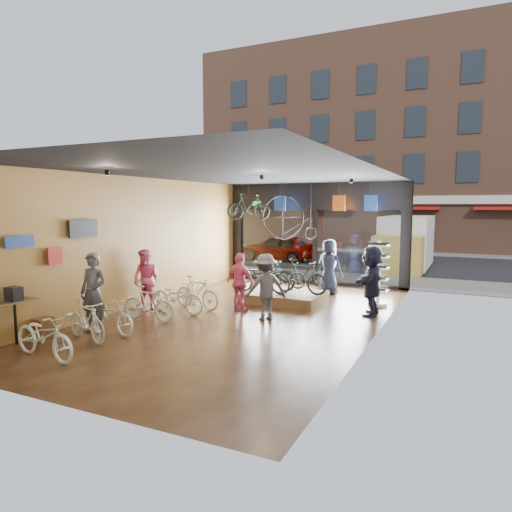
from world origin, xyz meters
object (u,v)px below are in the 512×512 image
Objects in this scene: customer_0 at (93,293)px; customer_5 at (372,281)px; floor_bike_4 at (177,297)px; display_bike_left at (262,277)px; box_truck at (404,244)px; floor_bike_1 at (86,321)px; customer_3 at (266,287)px; customer_4 at (329,267)px; street_car at (278,248)px; floor_bike_5 at (197,293)px; customer_2 at (240,282)px; floor_bike_3 at (149,303)px; display_bike_mid at (301,277)px; hung_bike at (248,207)px; sunglasses_rack at (378,274)px; customer_1 at (146,279)px; display_platform at (283,297)px; floor_bike_0 at (44,336)px; floor_bike_2 at (109,315)px; penny_farthing at (291,219)px; display_bike_right at (283,275)px.

customer_5 is (5.53, 4.52, 0.00)m from customer_0.
display_bike_left is at bearing -30.36° from floor_bike_4.
floor_bike_1 is (-4.79, -14.40, -0.77)m from box_truck.
customer_3 is (2.50, 0.40, 0.40)m from floor_bike_4.
customer_4 is (1.46, 2.24, 0.13)m from display_bike_left.
street_car is 6.74m from box_truck.
customer_2 is at bearing -69.48° from floor_bike_5.
floor_bike_3 is 0.89× the size of display_bike_mid.
hung_bike reaches higher than floor_bike_4.
customer_5 is at bearing -100.52° from sunglasses_rack.
customer_4 is 1.17× the size of hung_bike.
display_bike_mid is at bearing 35.44° from customer_1.
display_platform is at bearing 74.81° from customer_4.
customer_0 is 1.13× the size of customer_2.
display_bike_mid is at bearing -138.06° from customer_3.
street_car reaches higher than floor_bike_4.
customer_5 is at bearing -94.75° from display_bike_left.
customer_0 is at bearing 5.76° from street_car.
floor_bike_5 is 3.25m from customer_0.
street_car is at bearing 171.44° from box_truck.
floor_bike_0 is 9.16m from hung_bike.
customer_5 reaches higher than floor_bike_4.
floor_bike_2 is 7.36m from hung_bike.
floor_bike_4 is 2.56m from customer_3.
penny_farthing is at bearing 4.08° from floor_bike_1.
customer_5 reaches higher than street_car.
floor_bike_2 is 6.81m from customer_5.
box_truck is 3.94× the size of floor_bike_5.
floor_bike_4 is at bearing -157.92° from sunglasses_rack.
display_platform is 1.27× the size of customer_5.
floor_bike_0 is 8.09m from customer_5.
display_bike_right is 3.08m from sunglasses_rack.
display_bike_mid is (2.66, 2.65, 0.36)m from floor_bike_4.
floor_bike_0 is 9.32m from customer_4.
customer_2 is at bearing 77.85° from customer_4.
floor_bike_5 is at bearing 0.93° from floor_bike_2.
floor_bike_5 is (0.49, 3.69, 0.02)m from floor_bike_1.
display_bike_mid is 0.87× the size of penny_farthing.
floor_bike_3 is 0.64× the size of display_platform.
display_platform is at bearing -34.61° from floor_bike_4.
sunglasses_rack reaches higher than floor_bike_1.
floor_bike_0 is at bearing -175.30° from floor_bike_5.
display_bike_left is 0.93× the size of penny_farthing.
display_bike_mid is (1.14, 0.36, 0.03)m from display_bike_left.
customer_2 is at bearing 19.99° from customer_1.
display_platform is 4.20m from customer_1.
customer_0 is 1.09× the size of customer_1.
floor_bike_1 is 0.63× the size of display_platform.
customer_2 is (-0.05, -1.35, 0.04)m from display_bike_left.
floor_bike_5 reaches higher than floor_bike_2.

